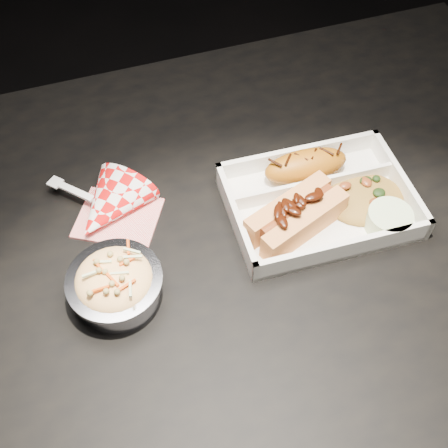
{
  "coord_description": "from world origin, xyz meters",
  "views": [
    {
      "loc": [
        -0.13,
        -0.41,
        1.38
      ],
      "look_at": [
        0.01,
        -0.02,
        0.81
      ],
      "focal_mm": 45.0,
      "sensor_mm": 36.0,
      "label": 1
    }
  ],
  "objects_px": {
    "dining_table": "(217,277)",
    "fried_pastry": "(306,166)",
    "food_tray": "(318,203)",
    "foil_coleslaw_cup": "(115,284)",
    "hotdog": "(296,215)",
    "napkin_fork": "(108,208)"
  },
  "relations": [
    {
      "from": "food_tray",
      "to": "foil_coleslaw_cup",
      "type": "distance_m",
      "value": 0.3
    },
    {
      "from": "fried_pastry",
      "to": "hotdog",
      "type": "bearing_deg",
      "value": -121.5
    },
    {
      "from": "dining_table",
      "to": "fried_pastry",
      "type": "relative_size",
      "value": 9.72
    },
    {
      "from": "food_tray",
      "to": "napkin_fork",
      "type": "bearing_deg",
      "value": 166.66
    },
    {
      "from": "dining_table",
      "to": "food_tray",
      "type": "relative_size",
      "value": 4.65
    },
    {
      "from": "dining_table",
      "to": "food_tray",
      "type": "xyz_separation_m",
      "value": [
        0.15,
        0.01,
        0.1
      ]
    },
    {
      "from": "hotdog",
      "to": "foil_coleslaw_cup",
      "type": "height_order",
      "value": "foil_coleslaw_cup"
    },
    {
      "from": "dining_table",
      "to": "napkin_fork",
      "type": "bearing_deg",
      "value": 144.39
    },
    {
      "from": "napkin_fork",
      "to": "hotdog",
      "type": "bearing_deg",
      "value": 22.51
    },
    {
      "from": "dining_table",
      "to": "food_tray",
      "type": "height_order",
      "value": "food_tray"
    },
    {
      "from": "dining_table",
      "to": "foil_coleslaw_cup",
      "type": "distance_m",
      "value": 0.19
    },
    {
      "from": "food_tray",
      "to": "foil_coleslaw_cup",
      "type": "bearing_deg",
      "value": -167.51
    },
    {
      "from": "hotdog",
      "to": "food_tray",
      "type": "bearing_deg",
      "value": 7.63
    },
    {
      "from": "foil_coleslaw_cup",
      "to": "hotdog",
      "type": "bearing_deg",
      "value": 5.99
    },
    {
      "from": "hotdog",
      "to": "fried_pastry",
      "type": "bearing_deg",
      "value": 38.11
    },
    {
      "from": "food_tray",
      "to": "foil_coleslaw_cup",
      "type": "relative_size",
      "value": 2.2
    },
    {
      "from": "fried_pastry",
      "to": "napkin_fork",
      "type": "height_order",
      "value": "napkin_fork"
    },
    {
      "from": "food_tray",
      "to": "fried_pastry",
      "type": "height_order",
      "value": "fried_pastry"
    },
    {
      "from": "dining_table",
      "to": "fried_pastry",
      "type": "distance_m",
      "value": 0.21
    },
    {
      "from": "food_tray",
      "to": "fried_pastry",
      "type": "bearing_deg",
      "value": 90.0
    },
    {
      "from": "foil_coleslaw_cup",
      "to": "napkin_fork",
      "type": "xyz_separation_m",
      "value": [
        0.02,
        0.13,
        -0.02
      ]
    },
    {
      "from": "dining_table",
      "to": "hotdog",
      "type": "relative_size",
      "value": 8.04
    }
  ]
}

